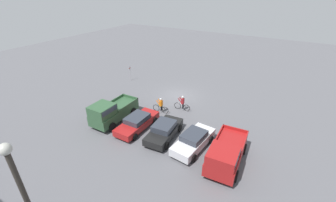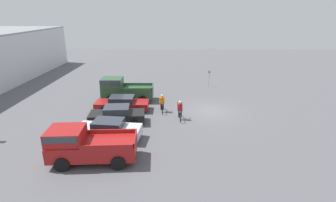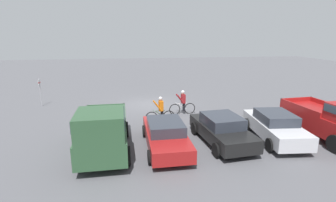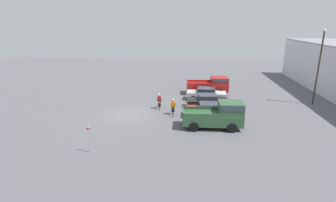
{
  "view_description": "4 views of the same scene",
  "coord_description": "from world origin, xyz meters",
  "px_view_note": "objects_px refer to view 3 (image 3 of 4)",
  "views": [
    {
      "loc": [
        -11.39,
        21.37,
        11.9
      ],
      "look_at": [
        -0.87,
        3.82,
        1.2
      ],
      "focal_mm": 24.0,
      "sensor_mm": 36.0,
      "label": 1
    },
    {
      "loc": [
        -22.18,
        3.36,
        8.57
      ],
      "look_at": [
        -0.87,
        3.82,
        1.2
      ],
      "focal_mm": 28.0,
      "sensor_mm": 36.0,
      "label": 2
    },
    {
      "loc": [
        1.57,
        19.35,
        5.21
      ],
      "look_at": [
        -0.87,
        3.82,
        1.2
      ],
      "focal_mm": 28.0,
      "sensor_mm": 36.0,
      "label": 3
    },
    {
      "loc": [
        23.91,
        6.01,
        8.72
      ],
      "look_at": [
        -0.87,
        3.82,
        1.2
      ],
      "focal_mm": 28.0,
      "sensor_mm": 36.0,
      "label": 4
    }
  ],
  "objects_px": {
    "pickup_truck_1": "(103,131)",
    "fire_lane_sign": "(40,89)",
    "sedan_0": "(275,126)",
    "sedan_1": "(222,129)",
    "sedan_2": "(165,134)",
    "cyclist_0": "(160,110)",
    "pickup_truck_0": "(336,120)",
    "cyclist_1": "(183,102)"
  },
  "relations": [
    {
      "from": "pickup_truck_1",
      "to": "fire_lane_sign",
      "type": "height_order",
      "value": "pickup_truck_1"
    },
    {
      "from": "sedan_0",
      "to": "sedan_1",
      "type": "bearing_deg",
      "value": -0.16
    },
    {
      "from": "sedan_2",
      "to": "cyclist_0",
      "type": "relative_size",
      "value": 2.62
    },
    {
      "from": "sedan_1",
      "to": "pickup_truck_1",
      "type": "xyz_separation_m",
      "value": [
        5.59,
        0.56,
        0.47
      ]
    },
    {
      "from": "pickup_truck_0",
      "to": "sedan_0",
      "type": "relative_size",
      "value": 1.12
    },
    {
      "from": "fire_lane_sign",
      "to": "cyclist_1",
      "type": "bearing_deg",
      "value": 159.98
    },
    {
      "from": "pickup_truck_0",
      "to": "cyclist_1",
      "type": "relative_size",
      "value": 2.88
    },
    {
      "from": "sedan_0",
      "to": "cyclist_1",
      "type": "bearing_deg",
      "value": -53.95
    },
    {
      "from": "sedan_1",
      "to": "cyclist_1",
      "type": "bearing_deg",
      "value": -80.15
    },
    {
      "from": "pickup_truck_0",
      "to": "fire_lane_sign",
      "type": "relative_size",
      "value": 2.48
    },
    {
      "from": "pickup_truck_1",
      "to": "fire_lane_sign",
      "type": "bearing_deg",
      "value": -60.26
    },
    {
      "from": "sedan_1",
      "to": "cyclist_0",
      "type": "height_order",
      "value": "cyclist_0"
    },
    {
      "from": "pickup_truck_1",
      "to": "sedan_2",
      "type": "bearing_deg",
      "value": -171.31
    },
    {
      "from": "sedan_2",
      "to": "sedan_0",
      "type": "bearing_deg",
      "value": -178.72
    },
    {
      "from": "cyclist_0",
      "to": "sedan_2",
      "type": "bearing_deg",
      "value": 86.38
    },
    {
      "from": "sedan_0",
      "to": "cyclist_0",
      "type": "distance_m",
      "value": 6.41
    },
    {
      "from": "sedan_0",
      "to": "sedan_2",
      "type": "distance_m",
      "value": 5.6
    },
    {
      "from": "cyclist_1",
      "to": "sedan_2",
      "type": "bearing_deg",
      "value": 69.6
    },
    {
      "from": "cyclist_0",
      "to": "fire_lane_sign",
      "type": "relative_size",
      "value": 0.87
    },
    {
      "from": "cyclist_1",
      "to": "pickup_truck_0",
      "type": "bearing_deg",
      "value": 138.71
    },
    {
      "from": "pickup_truck_1",
      "to": "fire_lane_sign",
      "type": "relative_size",
      "value": 2.42
    },
    {
      "from": "sedan_0",
      "to": "cyclist_0",
      "type": "height_order",
      "value": "cyclist_0"
    },
    {
      "from": "pickup_truck_0",
      "to": "pickup_truck_1",
      "type": "xyz_separation_m",
      "value": [
        11.22,
        -0.11,
        0.07
      ]
    },
    {
      "from": "pickup_truck_0",
      "to": "cyclist_0",
      "type": "bearing_deg",
      "value": -26.91
    },
    {
      "from": "sedan_2",
      "to": "pickup_truck_0",
      "type": "bearing_deg",
      "value": 176.34
    },
    {
      "from": "cyclist_1",
      "to": "fire_lane_sign",
      "type": "xyz_separation_m",
      "value": [
        10.0,
        -3.64,
        0.47
      ]
    },
    {
      "from": "sedan_2",
      "to": "fire_lane_sign",
      "type": "distance_m",
      "value": 11.97
    },
    {
      "from": "fire_lane_sign",
      "to": "cyclist_0",
      "type": "bearing_deg",
      "value": 147.96
    },
    {
      "from": "sedan_1",
      "to": "fire_lane_sign",
      "type": "bearing_deg",
      "value": -38.62
    },
    {
      "from": "sedan_0",
      "to": "pickup_truck_1",
      "type": "bearing_deg",
      "value": 3.76
    },
    {
      "from": "sedan_0",
      "to": "sedan_1",
      "type": "xyz_separation_m",
      "value": [
        2.8,
        -0.01,
        -0.01
      ]
    },
    {
      "from": "sedan_1",
      "to": "pickup_truck_1",
      "type": "relative_size",
      "value": 0.89
    },
    {
      "from": "pickup_truck_0",
      "to": "cyclist_0",
      "type": "relative_size",
      "value": 2.86
    },
    {
      "from": "fire_lane_sign",
      "to": "sedan_2",
      "type": "bearing_deg",
      "value": 132.47
    },
    {
      "from": "pickup_truck_0",
      "to": "sedan_1",
      "type": "height_order",
      "value": "pickup_truck_0"
    },
    {
      "from": "fire_lane_sign",
      "to": "sedan_1",
      "type": "bearing_deg",
      "value": 141.38
    },
    {
      "from": "cyclist_0",
      "to": "cyclist_1",
      "type": "height_order",
      "value": "cyclist_1"
    },
    {
      "from": "sedan_2",
      "to": "cyclist_1",
      "type": "height_order",
      "value": "cyclist_1"
    },
    {
      "from": "sedan_2",
      "to": "cyclist_1",
      "type": "distance_m",
      "value": 5.52
    },
    {
      "from": "cyclist_0",
      "to": "cyclist_1",
      "type": "bearing_deg",
      "value": -137.52
    },
    {
      "from": "pickup_truck_0",
      "to": "cyclist_0",
      "type": "distance_m",
      "value": 9.2
    },
    {
      "from": "sedan_0",
      "to": "sedan_1",
      "type": "relative_size",
      "value": 1.02
    }
  ]
}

